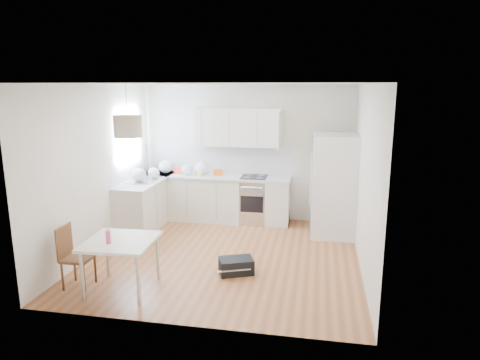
# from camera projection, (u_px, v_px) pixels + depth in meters

# --- Properties ---
(floor) EXTENTS (4.20, 4.20, 0.00)m
(floor) POSITION_uv_depth(u_px,v_px,m) (225.00, 255.00, 6.88)
(floor) COLOR brown
(floor) RESTS_ON ground
(ceiling) EXTENTS (4.20, 4.20, 0.00)m
(ceiling) POSITION_uv_depth(u_px,v_px,m) (223.00, 84.00, 6.30)
(ceiling) COLOR white
(ceiling) RESTS_ON wall_back
(wall_back) EXTENTS (4.20, 0.00, 4.20)m
(wall_back) POSITION_uv_depth(u_px,v_px,m) (247.00, 153.00, 8.61)
(wall_back) COLOR silver
(wall_back) RESTS_ON floor
(wall_left) EXTENTS (0.00, 4.20, 4.20)m
(wall_left) POSITION_uv_depth(u_px,v_px,m) (99.00, 169.00, 6.96)
(wall_left) COLOR silver
(wall_left) RESTS_ON floor
(wall_right) EXTENTS (0.00, 4.20, 4.20)m
(wall_right) POSITION_uv_depth(u_px,v_px,m) (365.00, 179.00, 6.22)
(wall_right) COLOR silver
(wall_right) RESTS_ON floor
(window_glassblock) EXTENTS (0.02, 1.00, 1.00)m
(window_glassblock) POSITION_uv_depth(u_px,v_px,m) (128.00, 136.00, 7.98)
(window_glassblock) COLOR #BFE0F9
(window_glassblock) RESTS_ON wall_left
(cabinets_back) EXTENTS (3.00, 0.60, 0.88)m
(cabinets_back) POSITION_uv_depth(u_px,v_px,m) (215.00, 199.00, 8.62)
(cabinets_back) COLOR beige
(cabinets_back) RESTS_ON floor
(cabinets_left) EXTENTS (0.60, 1.80, 0.88)m
(cabinets_left) POSITION_uv_depth(u_px,v_px,m) (147.00, 204.00, 8.26)
(cabinets_left) COLOR beige
(cabinets_left) RESTS_ON floor
(counter_back) EXTENTS (3.02, 0.64, 0.04)m
(counter_back) POSITION_uv_depth(u_px,v_px,m) (215.00, 177.00, 8.52)
(counter_back) COLOR silver
(counter_back) RESTS_ON cabinets_back
(counter_left) EXTENTS (0.64, 1.82, 0.04)m
(counter_left) POSITION_uv_depth(u_px,v_px,m) (146.00, 181.00, 8.16)
(counter_left) COLOR silver
(counter_left) RESTS_ON cabinets_left
(backsplash_back) EXTENTS (3.00, 0.01, 0.58)m
(backsplash_back) POSITION_uv_depth(u_px,v_px,m) (218.00, 159.00, 8.74)
(backsplash_back) COLOR white
(backsplash_back) RESTS_ON wall_back
(backsplash_left) EXTENTS (0.01, 1.80, 0.58)m
(backsplash_left) POSITION_uv_depth(u_px,v_px,m) (131.00, 164.00, 8.14)
(backsplash_left) COLOR white
(backsplash_left) RESTS_ON wall_left
(upper_cabinets) EXTENTS (1.70, 0.32, 0.75)m
(upper_cabinets) POSITION_uv_depth(u_px,v_px,m) (238.00, 127.00, 8.37)
(upper_cabinets) COLOR beige
(upper_cabinets) RESTS_ON wall_back
(range_oven) EXTENTS (0.50, 0.61, 0.88)m
(range_oven) POSITION_uv_depth(u_px,v_px,m) (254.00, 201.00, 8.48)
(range_oven) COLOR silver
(range_oven) RESTS_ON floor
(sink) EXTENTS (0.50, 0.80, 0.16)m
(sink) POSITION_uv_depth(u_px,v_px,m) (145.00, 180.00, 8.11)
(sink) COLOR silver
(sink) RESTS_ON counter_left
(refrigerator) EXTENTS (0.90, 0.95, 1.83)m
(refrigerator) POSITION_uv_depth(u_px,v_px,m) (334.00, 185.00, 7.71)
(refrigerator) COLOR white
(refrigerator) RESTS_ON floor
(dining_table) EXTENTS (0.92, 0.92, 0.69)m
(dining_table) POSITION_uv_depth(u_px,v_px,m) (121.00, 245.00, 5.62)
(dining_table) COLOR beige
(dining_table) RESTS_ON floor
(dining_chair) EXTENTS (0.37, 0.37, 0.86)m
(dining_chair) POSITION_uv_depth(u_px,v_px,m) (78.00, 257.00, 5.73)
(dining_chair) COLOR #4D2F17
(dining_chair) RESTS_ON floor
(drink_bottle) EXTENTS (0.06, 0.06, 0.21)m
(drink_bottle) POSITION_uv_depth(u_px,v_px,m) (108.00, 236.00, 5.46)
(drink_bottle) COLOR #DD3D60
(drink_bottle) RESTS_ON dining_table
(gym_bag) EXTENTS (0.56, 0.47, 0.22)m
(gym_bag) POSITION_uv_depth(u_px,v_px,m) (236.00, 266.00, 6.21)
(gym_bag) COLOR black
(gym_bag) RESTS_ON floor
(pendant_lamp) EXTENTS (0.37, 0.37, 0.27)m
(pendant_lamp) POSITION_uv_depth(u_px,v_px,m) (128.00, 126.00, 5.29)
(pendant_lamp) COLOR #C3B596
(pendant_lamp) RESTS_ON ceiling
(grocery_bag_a) EXTENTS (0.29, 0.24, 0.26)m
(grocery_bag_a) POSITION_uv_depth(u_px,v_px,m) (165.00, 167.00, 8.74)
(grocery_bag_a) COLOR white
(grocery_bag_a) RESTS_ON counter_back
(grocery_bag_b) EXTENTS (0.23, 0.20, 0.21)m
(grocery_bag_b) POSITION_uv_depth(u_px,v_px,m) (187.00, 170.00, 8.56)
(grocery_bag_b) COLOR white
(grocery_bag_b) RESTS_ON counter_back
(grocery_bag_c) EXTENTS (0.30, 0.25, 0.27)m
(grocery_bag_c) POSITION_uv_depth(u_px,v_px,m) (202.00, 168.00, 8.55)
(grocery_bag_c) COLOR white
(grocery_bag_c) RESTS_ON counter_back
(grocery_bag_d) EXTENTS (0.23, 0.19, 0.20)m
(grocery_bag_d) POSITION_uv_depth(u_px,v_px,m) (154.00, 173.00, 8.27)
(grocery_bag_d) COLOR white
(grocery_bag_d) RESTS_ON counter_back
(grocery_bag_e) EXTENTS (0.29, 0.24, 0.26)m
(grocery_bag_e) POSITION_uv_depth(u_px,v_px,m) (139.00, 175.00, 7.95)
(grocery_bag_e) COLOR white
(grocery_bag_e) RESTS_ON counter_left
(snack_orange) EXTENTS (0.19, 0.16, 0.12)m
(snack_orange) POSITION_uv_depth(u_px,v_px,m) (218.00, 172.00, 8.55)
(snack_orange) COLOR orange
(snack_orange) RESTS_ON counter_back
(snack_yellow) EXTENTS (0.17, 0.15, 0.10)m
(snack_yellow) POSITION_uv_depth(u_px,v_px,m) (200.00, 173.00, 8.55)
(snack_yellow) COLOR yellow
(snack_yellow) RESTS_ON counter_back
(snack_red) EXTENTS (0.19, 0.13, 0.12)m
(snack_red) POSITION_uv_depth(u_px,v_px,m) (178.00, 170.00, 8.72)
(snack_red) COLOR #BA3017
(snack_red) RESTS_ON counter_back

